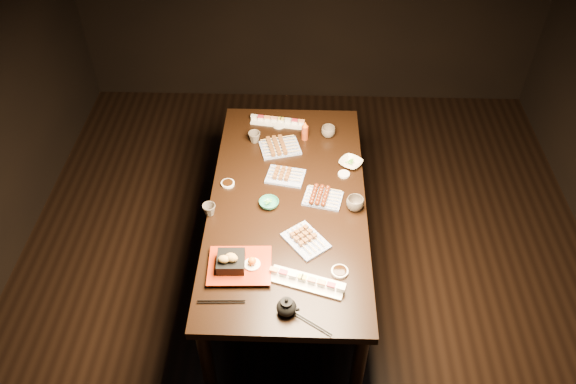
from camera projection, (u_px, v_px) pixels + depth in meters
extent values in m
plane|color=black|center=(305.00, 319.00, 3.54)|extent=(5.00, 5.00, 0.00)
cube|color=black|center=(288.00, 243.00, 3.50)|extent=(1.28, 1.96, 0.75)
imported|color=#297F62|center=(269.00, 203.00, 3.20)|extent=(0.13, 0.13, 0.04)
imported|color=beige|center=(351.00, 163.00, 3.46)|extent=(0.19, 0.19, 0.03)
imported|color=#4F463C|center=(209.00, 210.00, 3.14)|extent=(0.09, 0.09, 0.07)
imported|color=#4F463C|center=(355.00, 204.00, 3.17)|extent=(0.11, 0.11, 0.08)
imported|color=#4F463C|center=(254.00, 137.00, 3.61)|extent=(0.09, 0.09, 0.07)
imported|color=#4F463C|center=(328.00, 132.00, 3.66)|extent=(0.11, 0.11, 0.07)
cylinder|color=maroon|center=(305.00, 131.00, 3.61)|extent=(0.05, 0.05, 0.13)
cylinder|color=white|center=(228.00, 184.00, 3.34)|extent=(0.11, 0.11, 0.01)
cylinder|color=white|center=(344.00, 174.00, 3.40)|extent=(0.08, 0.08, 0.01)
cylinder|color=white|center=(340.00, 272.00, 2.86)|extent=(0.12, 0.12, 0.02)
cylinder|color=white|center=(279.00, 125.00, 3.76)|extent=(0.09, 0.09, 0.02)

